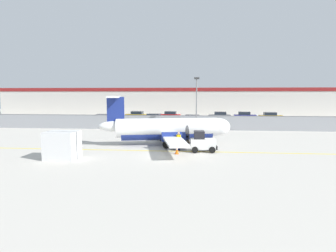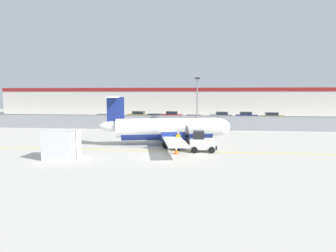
% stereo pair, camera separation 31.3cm
% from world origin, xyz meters
% --- Properties ---
extents(ground_plane, '(140.00, 140.00, 0.01)m').
position_xyz_m(ground_plane, '(0.00, 2.00, 0.00)').
color(ground_plane, '#BCB7AD').
extents(perimeter_fence, '(98.00, 0.10, 2.10)m').
position_xyz_m(perimeter_fence, '(0.00, 18.00, 1.12)').
color(perimeter_fence, gray).
rests_on(perimeter_fence, ground).
extents(parking_lot_strip, '(98.00, 17.00, 0.12)m').
position_xyz_m(parking_lot_strip, '(0.00, 29.50, 0.06)').
color(parking_lot_strip, '#38383A').
rests_on(parking_lot_strip, ground).
extents(background_building, '(91.00, 8.10, 6.50)m').
position_xyz_m(background_building, '(0.00, 47.99, 3.26)').
color(background_building, beige).
rests_on(background_building, ground).
extents(commuter_airplane, '(13.36, 15.98, 4.92)m').
position_xyz_m(commuter_airplane, '(-0.75, 5.47, 1.60)').
color(commuter_airplane, white).
rests_on(commuter_airplane, ground).
extents(baggage_tug, '(2.41, 1.53, 1.88)m').
position_xyz_m(baggage_tug, '(2.53, 1.97, 0.86)').
color(baggage_tug, silver).
rests_on(baggage_tug, ground).
extents(ground_crew_worker, '(0.48, 0.48, 1.70)m').
position_xyz_m(ground_crew_worker, '(0.38, 2.36, 0.95)').
color(ground_crew_worker, '#191E4C').
rests_on(ground_crew_worker, ground).
extents(cargo_container, '(2.45, 2.06, 2.20)m').
position_xyz_m(cargo_container, '(-8.58, -2.03, 1.10)').
color(cargo_container, silver).
rests_on(cargo_container, ground).
extents(traffic_cone_near_left, '(0.36, 0.36, 0.64)m').
position_xyz_m(traffic_cone_near_left, '(0.57, 4.29, 0.31)').
color(traffic_cone_near_left, orange).
rests_on(traffic_cone_near_left, ground).
extents(traffic_cone_near_right, '(0.36, 0.36, 0.64)m').
position_xyz_m(traffic_cone_near_right, '(2.50, 6.73, 0.31)').
color(traffic_cone_near_right, orange).
rests_on(traffic_cone_near_right, ground).
extents(traffic_cone_far_left, '(0.36, 0.36, 0.64)m').
position_xyz_m(traffic_cone_far_left, '(1.10, 6.69, 0.31)').
color(traffic_cone_far_left, orange).
rests_on(traffic_cone_far_left, ground).
extents(traffic_cone_far_right, '(0.36, 0.36, 0.64)m').
position_xyz_m(traffic_cone_far_right, '(0.33, 0.82, 0.31)').
color(traffic_cone_far_right, orange).
rests_on(traffic_cone_far_right, ground).
extents(parked_car_0, '(4.23, 2.07, 1.58)m').
position_xyz_m(parked_car_0, '(-13.73, 24.92, 0.89)').
color(parked_car_0, '#19662D').
rests_on(parked_car_0, parking_lot_strip).
extents(parked_car_1, '(4.33, 2.29, 1.58)m').
position_xyz_m(parked_car_1, '(-9.89, 33.81, 0.89)').
color(parked_car_1, '#B28C19').
rests_on(parked_car_1, parking_lot_strip).
extents(parked_car_2, '(4.39, 2.44, 1.58)m').
position_xyz_m(parked_car_2, '(-5.56, 26.88, 0.89)').
color(parked_car_2, navy).
rests_on(parked_car_2, parking_lot_strip).
extents(parked_car_3, '(4.28, 2.17, 1.58)m').
position_xyz_m(parked_car_3, '(-3.29, 34.16, 0.89)').
color(parked_car_3, red).
rests_on(parked_car_3, parking_lot_strip).
extents(parked_car_4, '(4.34, 2.31, 1.58)m').
position_xyz_m(parked_car_4, '(1.38, 25.04, 0.89)').
color(parked_car_4, gray).
rests_on(parked_car_4, parking_lot_strip).
extents(parked_car_5, '(4.26, 2.12, 1.58)m').
position_xyz_m(parked_car_5, '(6.37, 33.65, 0.89)').
color(parked_car_5, slate).
rests_on(parked_car_5, parking_lot_strip).
extents(parked_car_6, '(4.32, 2.27, 1.58)m').
position_xyz_m(parked_car_6, '(11.16, 33.97, 0.89)').
color(parked_car_6, navy).
rests_on(parked_car_6, parking_lot_strip).
extents(parked_car_7, '(4.23, 2.07, 1.58)m').
position_xyz_m(parked_car_7, '(15.72, 32.89, 0.89)').
color(parked_car_7, '#B28C19').
rests_on(parked_car_7, parking_lot_strip).
extents(apron_light_pole, '(0.70, 0.30, 7.27)m').
position_xyz_m(apron_light_pole, '(1.95, 14.92, 4.30)').
color(apron_light_pole, slate).
rests_on(apron_light_pole, ground).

